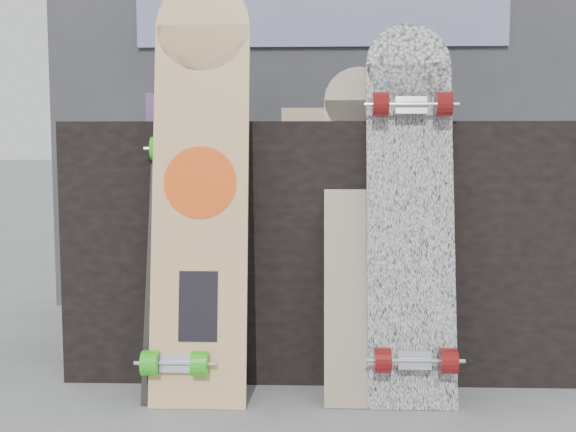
{
  "coord_description": "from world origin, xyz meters",
  "views": [
    {
      "loc": [
        -0.03,
        -1.93,
        0.74
      ],
      "look_at": [
        -0.11,
        0.2,
        0.52
      ],
      "focal_mm": 45.0,
      "sensor_mm": 36.0,
      "label": 1
    }
  ],
  "objects_px": {
    "longboard_celtic": "(361,218)",
    "skateboard_dark": "(183,234)",
    "longboard_geisha": "(201,177)",
    "vendor_table": "(323,242)",
    "longboard_cascadia": "(411,204)"
  },
  "relations": [
    {
      "from": "longboard_celtic",
      "to": "skateboard_dark",
      "type": "relative_size",
      "value": 1.06
    },
    {
      "from": "vendor_table",
      "to": "skateboard_dark",
      "type": "xyz_separation_m",
      "value": [
        -0.41,
        -0.36,
        0.07
      ]
    },
    {
      "from": "longboard_geisha",
      "to": "longboard_cascadia",
      "type": "distance_m",
      "value": 0.6
    },
    {
      "from": "longboard_cascadia",
      "to": "skateboard_dark",
      "type": "xyz_separation_m",
      "value": [
        -0.66,
        0.01,
        -0.09
      ]
    },
    {
      "from": "vendor_table",
      "to": "longboard_cascadia",
      "type": "relative_size",
      "value": 1.47
    },
    {
      "from": "longboard_cascadia",
      "to": "skateboard_dark",
      "type": "bearing_deg",
      "value": 179.29
    },
    {
      "from": "vendor_table",
      "to": "longboard_celtic",
      "type": "distance_m",
      "value": 0.36
    },
    {
      "from": "longboard_geisha",
      "to": "skateboard_dark",
      "type": "xyz_separation_m",
      "value": [
        -0.06,
        0.02,
        -0.17
      ]
    },
    {
      "from": "skateboard_dark",
      "to": "vendor_table",
      "type": "bearing_deg",
      "value": 41.44
    },
    {
      "from": "longboard_celtic",
      "to": "skateboard_dark",
      "type": "distance_m",
      "value": 0.52
    },
    {
      "from": "skateboard_dark",
      "to": "longboard_cascadia",
      "type": "bearing_deg",
      "value": -0.71
    },
    {
      "from": "longboard_geisha",
      "to": "longboard_celtic",
      "type": "relative_size",
      "value": 1.25
    },
    {
      "from": "longboard_geisha",
      "to": "longboard_celtic",
      "type": "height_order",
      "value": "longboard_geisha"
    },
    {
      "from": "longboard_celtic",
      "to": "skateboard_dark",
      "type": "bearing_deg",
      "value": -175.06
    },
    {
      "from": "longboard_geisha",
      "to": "longboard_cascadia",
      "type": "bearing_deg",
      "value": 1.56
    }
  ]
}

